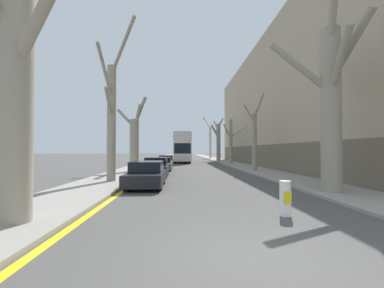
{
  "coord_description": "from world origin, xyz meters",
  "views": [
    {
      "loc": [
        -1.33,
        -4.44,
        1.93
      ],
      "look_at": [
        0.2,
        31.21,
        2.8
      ],
      "focal_mm": 24.0,
      "sensor_mm": 36.0,
      "label": 1
    }
  ],
  "objects_px": {
    "street_tree_right_3": "(218,140)",
    "double_decker_bus": "(182,146)",
    "street_tree_left_0": "(15,80)",
    "street_tree_left_1": "(112,117)",
    "street_tree_right_2": "(231,141)",
    "parked_car_0": "(146,175)",
    "street_tree_right_0": "(331,99)",
    "street_tree_left_2": "(134,141)",
    "street_tree_right_1": "(254,138)",
    "street_tree_right_4": "(210,140)",
    "traffic_bollard": "(285,198)",
    "parked_car_1": "(156,167)",
    "parked_car_2": "(162,164)",
    "parked_car_3": "(166,161)"
  },
  "relations": [
    {
      "from": "parked_car_0",
      "to": "street_tree_right_4",
      "type": "bearing_deg",
      "value": 79.21
    },
    {
      "from": "street_tree_right_0",
      "to": "parked_car_3",
      "type": "bearing_deg",
      "value": 112.57
    },
    {
      "from": "street_tree_left_1",
      "to": "street_tree_right_2",
      "type": "xyz_separation_m",
      "value": [
        10.74,
        18.7,
        -0.69
      ]
    },
    {
      "from": "street_tree_left_1",
      "to": "parked_car_3",
      "type": "distance_m",
      "value": 16.59
    },
    {
      "from": "street_tree_right_4",
      "to": "traffic_bollard",
      "type": "height_order",
      "value": "street_tree_right_4"
    },
    {
      "from": "street_tree_left_1",
      "to": "street_tree_left_0",
      "type": "bearing_deg",
      "value": -90.58
    },
    {
      "from": "parked_car_0",
      "to": "street_tree_right_3",
      "type": "bearing_deg",
      "value": 75.18
    },
    {
      "from": "parked_car_2",
      "to": "parked_car_3",
      "type": "distance_m",
      "value": 6.54
    },
    {
      "from": "street_tree_right_3",
      "to": "double_decker_bus",
      "type": "relative_size",
      "value": 0.64
    },
    {
      "from": "street_tree_right_2",
      "to": "street_tree_right_4",
      "type": "height_order",
      "value": "street_tree_right_4"
    },
    {
      "from": "double_decker_bus",
      "to": "parked_car_3",
      "type": "height_order",
      "value": "double_decker_bus"
    },
    {
      "from": "street_tree_right_4",
      "to": "double_decker_bus",
      "type": "height_order",
      "value": "street_tree_right_4"
    },
    {
      "from": "street_tree_right_0",
      "to": "parked_car_1",
      "type": "height_order",
      "value": "street_tree_right_0"
    },
    {
      "from": "street_tree_left_1",
      "to": "street_tree_right_0",
      "type": "height_order",
      "value": "street_tree_right_0"
    },
    {
      "from": "street_tree_left_0",
      "to": "street_tree_right_1",
      "type": "xyz_separation_m",
      "value": [
        10.86,
        16.47,
        -0.67
      ]
    },
    {
      "from": "street_tree_right_1",
      "to": "street_tree_right_2",
      "type": "xyz_separation_m",
      "value": [
        -0.02,
        10.9,
        0.19
      ]
    },
    {
      "from": "parked_car_1",
      "to": "parked_car_2",
      "type": "distance_m",
      "value": 5.87
    },
    {
      "from": "street_tree_right_0",
      "to": "double_decker_bus",
      "type": "distance_m",
      "value": 31.33
    },
    {
      "from": "street_tree_left_2",
      "to": "parked_car_1",
      "type": "xyz_separation_m",
      "value": [
        2.24,
        -3.6,
        -2.07
      ]
    },
    {
      "from": "street_tree_right_1",
      "to": "traffic_bollard",
      "type": "height_order",
      "value": "street_tree_right_1"
    },
    {
      "from": "street_tree_left_0",
      "to": "street_tree_left_1",
      "type": "relative_size",
      "value": 0.86
    },
    {
      "from": "double_decker_bus",
      "to": "parked_car_3",
      "type": "bearing_deg",
      "value": -101.18
    },
    {
      "from": "street_tree_right_1",
      "to": "parked_car_0",
      "type": "relative_size",
      "value": 1.64
    },
    {
      "from": "double_decker_bus",
      "to": "parked_car_0",
      "type": "xyz_separation_m",
      "value": [
        -2.04,
        -27.97,
        -1.96
      ]
    },
    {
      "from": "street_tree_right_0",
      "to": "parked_car_3",
      "type": "xyz_separation_m",
      "value": [
        -8.45,
        20.33,
        -3.58
      ]
    },
    {
      "from": "street_tree_left_0",
      "to": "parked_car_0",
      "type": "relative_size",
      "value": 1.85
    },
    {
      "from": "parked_car_0",
      "to": "street_tree_left_2",
      "type": "bearing_deg",
      "value": 104.19
    },
    {
      "from": "double_decker_bus",
      "to": "parked_car_3",
      "type": "relative_size",
      "value": 2.86
    },
    {
      "from": "street_tree_right_0",
      "to": "traffic_bollard",
      "type": "relative_size",
      "value": 9.03
    },
    {
      "from": "parked_car_2",
      "to": "traffic_bollard",
      "type": "xyz_separation_m",
      "value": [
        4.89,
        -17.36,
        -0.09
      ]
    },
    {
      "from": "parked_car_0",
      "to": "parked_car_1",
      "type": "bearing_deg",
      "value": 90.0
    },
    {
      "from": "street_tree_left_2",
      "to": "parked_car_1",
      "type": "distance_m",
      "value": 4.72
    },
    {
      "from": "street_tree_left_2",
      "to": "street_tree_right_1",
      "type": "height_order",
      "value": "street_tree_right_1"
    },
    {
      "from": "street_tree_left_0",
      "to": "street_tree_right_2",
      "type": "distance_m",
      "value": 29.44
    },
    {
      "from": "street_tree_left_1",
      "to": "parked_car_2",
      "type": "height_order",
      "value": "street_tree_left_1"
    },
    {
      "from": "street_tree_left_2",
      "to": "parked_car_0",
      "type": "bearing_deg",
      "value": -75.81
    },
    {
      "from": "street_tree_right_0",
      "to": "street_tree_right_1",
      "type": "xyz_separation_m",
      "value": [
        0.06,
        12.03,
        -1.17
      ]
    },
    {
      "from": "street_tree_left_2",
      "to": "double_decker_bus",
      "type": "relative_size",
      "value": 0.55
    },
    {
      "from": "traffic_bollard",
      "to": "street_tree_right_4",
      "type": "bearing_deg",
      "value": 86.0
    },
    {
      "from": "street_tree_right_1",
      "to": "parked_car_2",
      "type": "xyz_separation_m",
      "value": [
        -8.51,
        1.76,
        -2.42
      ]
    },
    {
      "from": "street_tree_left_0",
      "to": "street_tree_left_1",
      "type": "bearing_deg",
      "value": 89.42
    },
    {
      "from": "street_tree_left_0",
      "to": "street_tree_left_1",
      "type": "height_order",
      "value": "street_tree_left_1"
    },
    {
      "from": "street_tree_left_0",
      "to": "street_tree_left_2",
      "type": "relative_size",
      "value": 1.17
    },
    {
      "from": "street_tree_right_0",
      "to": "street_tree_left_0",
      "type": "bearing_deg",
      "value": -157.65
    },
    {
      "from": "street_tree_right_3",
      "to": "double_decker_bus",
      "type": "xyz_separation_m",
      "value": [
        -6.47,
        -4.2,
        -1.14
      ]
    },
    {
      "from": "street_tree_right_3",
      "to": "double_decker_bus",
      "type": "distance_m",
      "value": 7.8
    },
    {
      "from": "street_tree_left_0",
      "to": "street_tree_right_4",
      "type": "height_order",
      "value": "street_tree_right_4"
    },
    {
      "from": "street_tree_right_2",
      "to": "parked_car_3",
      "type": "height_order",
      "value": "street_tree_right_2"
    },
    {
      "from": "street_tree_right_1",
      "to": "parked_car_1",
      "type": "distance_m",
      "value": 9.74
    },
    {
      "from": "street_tree_right_2",
      "to": "parked_car_2",
      "type": "distance_m",
      "value": 12.74
    }
  ]
}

